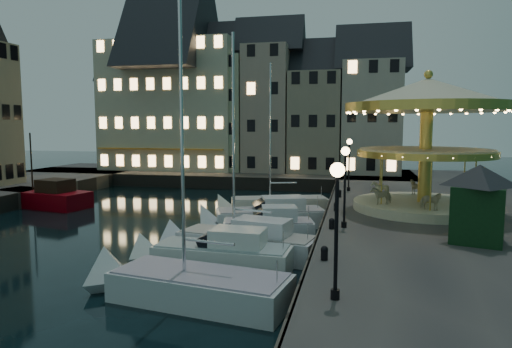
% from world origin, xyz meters
% --- Properties ---
extents(ground, '(160.00, 160.00, 0.00)m').
position_xyz_m(ground, '(0.00, 0.00, 0.00)').
color(ground, black).
rests_on(ground, ground).
extents(quay_east, '(16.00, 56.00, 1.30)m').
position_xyz_m(quay_east, '(14.00, 6.00, 0.65)').
color(quay_east, '#474442').
rests_on(quay_east, ground).
extents(quay_north, '(44.00, 12.00, 1.30)m').
position_xyz_m(quay_north, '(-8.00, 28.00, 0.65)').
color(quay_north, '#474442').
rests_on(quay_north, ground).
extents(quaywall_e, '(0.15, 44.00, 1.30)m').
position_xyz_m(quaywall_e, '(6.00, 6.00, 0.65)').
color(quaywall_e, '#47423A').
rests_on(quaywall_e, ground).
extents(quaywall_n, '(48.00, 0.15, 1.30)m').
position_xyz_m(quaywall_n, '(-6.00, 22.00, 0.65)').
color(quaywall_n, '#47423A').
rests_on(quaywall_n, ground).
extents(streetlamp_a, '(0.44, 0.44, 4.17)m').
position_xyz_m(streetlamp_a, '(7.20, -9.00, 4.02)').
color(streetlamp_a, black).
rests_on(streetlamp_a, quay_east).
extents(streetlamp_b, '(0.44, 0.44, 4.17)m').
position_xyz_m(streetlamp_b, '(7.20, 1.00, 4.02)').
color(streetlamp_b, black).
rests_on(streetlamp_b, quay_east).
extents(streetlamp_c, '(0.44, 0.44, 4.17)m').
position_xyz_m(streetlamp_c, '(7.20, 14.50, 4.02)').
color(streetlamp_c, black).
rests_on(streetlamp_c, quay_east).
extents(bollard_a, '(0.30, 0.30, 0.57)m').
position_xyz_m(bollard_a, '(6.60, -5.00, 1.60)').
color(bollard_a, black).
rests_on(bollard_a, quay_east).
extents(bollard_b, '(0.30, 0.30, 0.57)m').
position_xyz_m(bollard_b, '(6.60, 0.50, 1.60)').
color(bollard_b, black).
rests_on(bollard_b, quay_east).
extents(bollard_c, '(0.30, 0.30, 0.57)m').
position_xyz_m(bollard_c, '(6.60, 5.50, 1.60)').
color(bollard_c, black).
rests_on(bollard_c, quay_east).
extents(bollard_d, '(0.30, 0.30, 0.57)m').
position_xyz_m(bollard_d, '(6.60, 11.00, 1.60)').
color(bollard_d, black).
rests_on(bollard_d, quay_east).
extents(townhouse_na, '(5.50, 8.00, 12.80)m').
position_xyz_m(townhouse_na, '(-19.50, 30.00, 7.78)').
color(townhouse_na, tan).
rests_on(townhouse_na, quay_north).
extents(townhouse_nb, '(6.16, 8.00, 13.80)m').
position_xyz_m(townhouse_nb, '(-14.05, 30.00, 8.28)').
color(townhouse_nb, slate).
rests_on(townhouse_nb, quay_north).
extents(townhouse_nc, '(6.82, 8.00, 14.80)m').
position_xyz_m(townhouse_nc, '(-8.00, 30.00, 8.78)').
color(townhouse_nc, '#A6AA87').
rests_on(townhouse_nc, quay_north).
extents(townhouse_nd, '(5.50, 8.00, 15.80)m').
position_xyz_m(townhouse_nd, '(-2.25, 30.00, 9.28)').
color(townhouse_nd, tan).
rests_on(townhouse_nd, quay_north).
extents(townhouse_ne, '(6.16, 8.00, 12.80)m').
position_xyz_m(townhouse_ne, '(3.20, 30.00, 7.78)').
color(townhouse_ne, gray).
rests_on(townhouse_ne, quay_north).
extents(townhouse_nf, '(6.82, 8.00, 13.80)m').
position_xyz_m(townhouse_nf, '(9.25, 30.00, 8.28)').
color(townhouse_nf, '#A79E90').
rests_on(townhouse_nf, quay_north).
extents(hotel_corner, '(17.60, 9.00, 16.80)m').
position_xyz_m(hotel_corner, '(-14.00, 30.00, 9.78)').
color(hotel_corner, beige).
rests_on(hotel_corner, quay_north).
extents(motorboat_a, '(7.82, 3.67, 12.95)m').
position_xyz_m(motorboat_a, '(1.63, -7.00, 0.54)').
color(motorboat_a, silver).
rests_on(motorboat_a, ground).
extents(motorboat_b, '(7.31, 2.34, 2.15)m').
position_xyz_m(motorboat_b, '(1.48, -3.18, 0.64)').
color(motorboat_b, silver).
rests_on(motorboat_b, ground).
extents(motorboat_c, '(8.20, 3.55, 10.85)m').
position_xyz_m(motorboat_c, '(2.04, -0.69, 0.68)').
color(motorboat_c, silver).
rests_on(motorboat_c, ground).
extents(motorboat_d, '(6.25, 3.29, 2.15)m').
position_xyz_m(motorboat_d, '(2.49, 2.53, 0.63)').
color(motorboat_d, silver).
rests_on(motorboat_d, ground).
extents(motorboat_e, '(7.94, 4.74, 2.15)m').
position_xyz_m(motorboat_e, '(2.02, 5.88, 0.64)').
color(motorboat_e, silver).
rests_on(motorboat_e, ground).
extents(motorboat_f, '(8.15, 4.44, 10.93)m').
position_xyz_m(motorboat_f, '(1.62, 10.70, 0.53)').
color(motorboat_f, silver).
rests_on(motorboat_f, ground).
extents(red_fishing_boat, '(8.56, 4.35, 6.15)m').
position_xyz_m(red_fishing_boat, '(-16.81, 9.23, 0.71)').
color(red_fishing_boat, '#69000A').
rests_on(red_fishing_boat, ground).
extents(carousel, '(9.79, 9.79, 8.57)m').
position_xyz_m(carousel, '(11.90, 6.94, 6.94)').
color(carousel, beige).
rests_on(carousel, quay_east).
extents(ticket_kiosk, '(3.42, 3.42, 4.01)m').
position_xyz_m(ticket_kiosk, '(13.13, -0.78, 3.68)').
color(ticket_kiosk, black).
rests_on(ticket_kiosk, quay_east).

